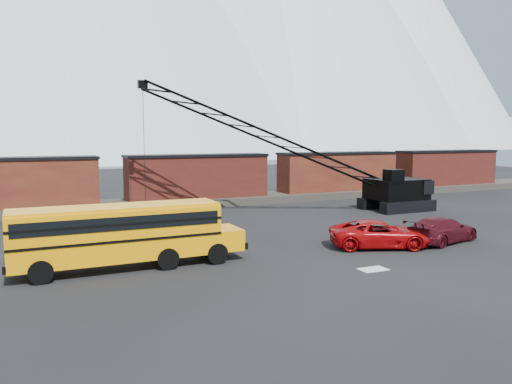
# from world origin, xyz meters

# --- Properties ---
(ground) EXTENTS (160.00, 160.00, 0.00)m
(ground) POSITION_xyz_m (0.00, 0.00, 0.00)
(ground) COLOR black
(ground) RESTS_ON ground
(gravel_berm) EXTENTS (120.00, 5.00, 0.70)m
(gravel_berm) POSITION_xyz_m (0.00, 22.00, 0.35)
(gravel_berm) COLOR #423C36
(gravel_berm) RESTS_ON ground
(boxcar_west_near) EXTENTS (13.70, 3.10, 4.17)m
(boxcar_west_near) POSITION_xyz_m (-16.00, 22.00, 2.76)
(boxcar_west_near) COLOR #4A1615
(boxcar_west_near) RESTS_ON gravel_berm
(boxcar_mid) EXTENTS (13.70, 3.10, 4.17)m
(boxcar_mid) POSITION_xyz_m (0.00, 22.00, 2.76)
(boxcar_mid) COLOR #521917
(boxcar_mid) RESTS_ON gravel_berm
(boxcar_east_near) EXTENTS (13.70, 3.10, 4.17)m
(boxcar_east_near) POSITION_xyz_m (16.00, 22.00, 2.76)
(boxcar_east_near) COLOR #4A1615
(boxcar_east_near) RESTS_ON gravel_berm
(boxcar_east_far) EXTENTS (13.70, 3.10, 4.17)m
(boxcar_east_far) POSITION_xyz_m (32.00, 22.00, 2.76)
(boxcar_east_far) COLOR #521917
(boxcar_east_far) RESTS_ON gravel_berm
(snow_patch) EXTENTS (1.40, 0.90, 0.02)m
(snow_patch) POSITION_xyz_m (0.50, -4.00, 0.01)
(snow_patch) COLOR silver
(snow_patch) RESTS_ON ground
(school_bus) EXTENTS (11.65, 2.65, 3.19)m
(school_bus) POSITION_xyz_m (-10.61, 1.43, 1.79)
(school_bus) COLOR #F79D05
(school_bus) RESTS_ON ground
(red_pickup) EXTENTS (6.42, 4.73, 1.62)m
(red_pickup) POSITION_xyz_m (3.97, -0.15, 0.81)
(red_pickup) COLOR #AE080B
(red_pickup) RESTS_ON ground
(maroon_suv) EXTENTS (5.92, 3.50, 1.61)m
(maroon_suv) POSITION_xyz_m (8.41, -0.65, 0.80)
(maroon_suv) COLOR #430C14
(maroon_suv) RESTS_ON ground
(crawler_crane) EXTENTS (24.91, 6.20, 10.99)m
(crawler_crane) POSITION_xyz_m (3.87, 13.21, 6.25)
(crawler_crane) COLOR black
(crawler_crane) RESTS_ON ground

